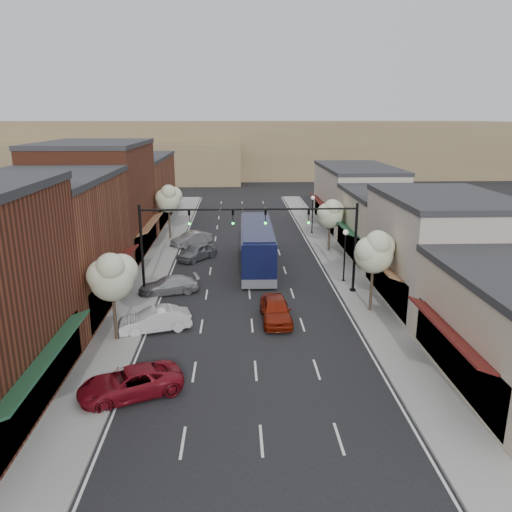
{
  "coord_description": "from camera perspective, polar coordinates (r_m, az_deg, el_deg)",
  "views": [
    {
      "loc": [
        -0.96,
        -28.1,
        13.2
      ],
      "look_at": [
        0.62,
        10.96,
        2.2
      ],
      "focal_mm": 35.0,
      "sensor_mm": 36.0,
      "label": 1
    }
  ],
  "objects": [
    {
      "name": "bldg_left_midfar",
      "position": [
        50.51,
        -17.63,
        6.1
      ],
      "size": [
        10.14,
        14.1,
        10.9
      ],
      "color": "brown",
      "rests_on": "ground"
    },
    {
      "name": "tree_right_far",
      "position": [
        49.8,
        8.53,
        4.89
      ],
      "size": [
        2.85,
        2.65,
        5.43
      ],
      "color": "#47382B",
      "rests_on": "ground"
    },
    {
      "name": "tree_left_far",
      "position": [
        55.21,
        -9.94,
        6.53
      ],
      "size": [
        2.85,
        2.65,
        6.13
      ],
      "color": "#47382B",
      "rests_on": "ground"
    },
    {
      "name": "sidewalk_left",
      "position": [
        48.98,
        -10.96,
        -0.12
      ],
      "size": [
        2.8,
        73.0,
        0.15
      ],
      "primitive_type": "cube",
      "color": "gray",
      "rests_on": "ground"
    },
    {
      "name": "parked_car_c",
      "position": [
        38.95,
        -9.94,
        -3.3
      ],
      "size": [
        4.94,
        3.01,
        1.34
      ],
      "primitive_type": "imported",
      "rotation": [
        0.0,
        0.0,
        -1.31
      ],
      "color": "#A1A2A7",
      "rests_on": "ground"
    },
    {
      "name": "parked_car_b",
      "position": [
        32.49,
        -11.51,
        -7.16
      ],
      "size": [
        4.79,
        2.77,
        1.49
      ],
      "primitive_type": "imported",
      "rotation": [
        0.0,
        0.0,
        -1.29
      ],
      "color": "silver",
      "rests_on": "ground"
    },
    {
      "name": "bldg_right_far",
      "position": [
        62.6,
        11.35,
        6.65
      ],
      "size": [
        9.14,
        16.1,
        7.4
      ],
      "color": "#BDAFA2",
      "rests_on": "ground"
    },
    {
      "name": "coach_bus",
      "position": [
        44.5,
        0.09,
        1.17
      ],
      "size": [
        2.96,
        12.8,
        3.9
      ],
      "rotation": [
        0.0,
        0.0,
        -0.01
      ],
      "color": "#0D1135",
      "rests_on": "ground"
    },
    {
      "name": "tree_left_near",
      "position": [
        30.34,
        -16.13,
        -2.14
      ],
      "size": [
        2.85,
        2.65,
        5.69
      ],
      "color": "#47382B",
      "rests_on": "ground"
    },
    {
      "name": "sidewalk_right",
      "position": [
        49.31,
        8.71,
        0.09
      ],
      "size": [
        2.8,
        73.0,
        0.15
      ],
      "primitive_type": "cube",
      "color": "gray",
      "rests_on": "ground"
    },
    {
      "name": "signal_mast_left",
      "position": [
        37.4,
        -9.42,
        2.24
      ],
      "size": [
        8.22,
        0.46,
        7.0
      ],
      "color": "black",
      "rests_on": "ground"
    },
    {
      "name": "parked_car_a",
      "position": [
        25.75,
        -14.18,
        -13.86
      ],
      "size": [
        5.53,
        4.1,
        1.4
      ],
      "primitive_type": "imported",
      "rotation": [
        0.0,
        0.0,
        -1.17
      ],
      "color": "maroon",
      "rests_on": "ground"
    },
    {
      "name": "hill_far",
      "position": [
        118.32,
        -1.89,
        12.22
      ],
      "size": [
        120.0,
        30.0,
        12.0
      ],
      "primitive_type": "cube",
      "color": "#7A6647",
      "rests_on": "ground"
    },
    {
      "name": "parked_car_d",
      "position": [
        47.7,
        -6.76,
        0.48
      ],
      "size": [
        4.12,
        4.59,
        1.51
      ],
      "primitive_type": "imported",
      "rotation": [
        0.0,
        0.0,
        -0.66
      ],
      "color": "slate",
      "rests_on": "ground"
    },
    {
      "name": "bldg_left_midnear",
      "position": [
        37.58,
        -22.93,
        1.31
      ],
      "size": [
        10.14,
        14.1,
        9.4
      ],
      "color": "brown",
      "rests_on": "ground"
    },
    {
      "name": "tree_right_near",
      "position": [
        34.5,
        13.42,
        0.59
      ],
      "size": [
        2.85,
        2.65,
        5.95
      ],
      "color": "#47382B",
      "rests_on": "ground"
    },
    {
      "name": "hill_near",
      "position": [
        109.18,
        -15.28,
        10.34
      ],
      "size": [
        50.0,
        20.0,
        8.0
      ],
      "primitive_type": "cube",
      "color": "#7A6647",
      "rests_on": "ground"
    },
    {
      "name": "lamp_post_near",
      "position": [
        40.87,
        10.14,
        1.02
      ],
      "size": [
        0.44,
        0.44,
        4.44
      ],
      "color": "black",
      "rests_on": "ground"
    },
    {
      "name": "bldg_right_midfar",
      "position": [
        49.4,
        15.03,
        3.46
      ],
      "size": [
        9.14,
        12.1,
        6.4
      ],
      "color": "#BBAC94",
      "rests_on": "ground"
    },
    {
      "name": "red_hatchback",
      "position": [
        33.28,
        2.27,
        -6.15
      ],
      "size": [
        2.04,
        4.81,
        1.62
      ],
      "primitive_type": "imported",
      "rotation": [
        0.0,
        0.0,
        0.03
      ],
      "color": "maroon",
      "rests_on": "ground"
    },
    {
      "name": "bldg_left_far",
      "position": [
        66.08,
        -13.99,
        7.39
      ],
      "size": [
        10.14,
        18.1,
        8.4
      ],
      "color": "brown",
      "rests_on": "ground"
    },
    {
      "name": "curb_left",
      "position": [
        48.79,
        -9.34,
        -0.1
      ],
      "size": [
        0.25,
        73.0,
        0.17
      ],
      "primitive_type": "cube",
      "color": "gray",
      "rests_on": "ground"
    },
    {
      "name": "curb_right",
      "position": [
        49.06,
        7.11,
        0.08
      ],
      "size": [
        0.25,
        73.0,
        0.17
      ],
      "primitive_type": "cube",
      "color": "gray",
      "rests_on": "ground"
    },
    {
      "name": "ground",
      "position": [
        31.06,
        -0.33,
        -9.43
      ],
      "size": [
        160.0,
        160.0,
        0.0
      ],
      "primitive_type": "plane",
      "color": "black",
      "rests_on": "ground"
    },
    {
      "name": "bldg_right_midnear",
      "position": [
        38.27,
        20.32,
        0.67
      ],
      "size": [
        9.14,
        12.1,
        7.9
      ],
      "color": "#BDAFA2",
      "rests_on": "ground"
    },
    {
      "name": "lamp_post_far",
      "position": [
        57.69,
        6.49,
        5.44
      ],
      "size": [
        0.44,
        0.44,
        4.44
      ],
      "color": "black",
      "rests_on": "ground"
    },
    {
      "name": "signal_mast_right",
      "position": [
        37.68,
        7.81,
        2.41
      ],
      "size": [
        8.22,
        0.46,
        7.0
      ],
      "color": "black",
      "rests_on": "ground"
    },
    {
      "name": "parked_car_e",
      "position": [
        52.92,
        -7.4,
        1.96
      ],
      "size": [
        4.38,
        4.1,
        1.47
      ],
      "primitive_type": "imported",
      "rotation": [
        0.0,
        0.0,
        -0.85
      ],
      "color": "#99999E",
      "rests_on": "ground"
    }
  ]
}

